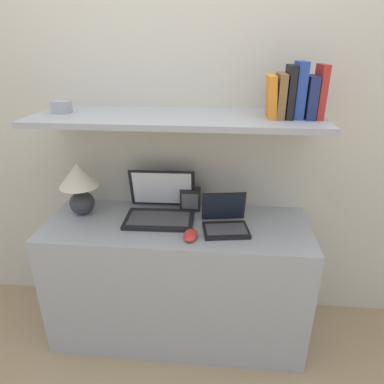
{
  "coord_description": "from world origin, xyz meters",
  "views": [
    {
      "loc": [
        0.24,
        -1.34,
        1.64
      ],
      "look_at": [
        0.08,
        0.26,
        0.93
      ],
      "focal_mm": 32.0,
      "sensor_mm": 36.0,
      "label": 1
    }
  ],
  "objects_px": {
    "book_black": "(289,92)",
    "laptop_small": "(225,222)",
    "table_lamp": "(79,183)",
    "router_box": "(190,199)",
    "book_navy": "(310,97)",
    "computer_mouse": "(190,235)",
    "book_orange": "(271,96)",
    "laptop_large": "(160,209)",
    "shelf_gadget": "(62,107)",
    "book_brown": "(280,96)",
    "book_red": "(320,92)",
    "book_blue": "(299,90)"
  },
  "relations": [
    {
      "from": "book_black",
      "to": "laptop_small",
      "type": "bearing_deg",
      "value": -159.96
    },
    {
      "from": "table_lamp",
      "to": "router_box",
      "type": "relative_size",
      "value": 2.31
    },
    {
      "from": "router_box",
      "to": "book_navy",
      "type": "relative_size",
      "value": 0.69
    },
    {
      "from": "computer_mouse",
      "to": "router_box",
      "type": "relative_size",
      "value": 0.9
    },
    {
      "from": "book_navy",
      "to": "book_orange",
      "type": "height_order",
      "value": "same"
    },
    {
      "from": "laptop_large",
      "to": "shelf_gadget",
      "type": "distance_m",
      "value": 0.73
    },
    {
      "from": "table_lamp",
      "to": "shelf_gadget",
      "type": "xyz_separation_m",
      "value": [
        -0.03,
        -0.01,
        0.41
      ]
    },
    {
      "from": "laptop_large",
      "to": "router_box",
      "type": "height_order",
      "value": "laptop_large"
    },
    {
      "from": "book_orange",
      "to": "shelf_gadget",
      "type": "distance_m",
      "value": 1.03
    },
    {
      "from": "book_orange",
      "to": "shelf_gadget",
      "type": "height_order",
      "value": "book_orange"
    },
    {
      "from": "computer_mouse",
      "to": "book_brown",
      "type": "bearing_deg",
      "value": 27.91
    },
    {
      "from": "book_red",
      "to": "book_navy",
      "type": "height_order",
      "value": "book_red"
    },
    {
      "from": "computer_mouse",
      "to": "router_box",
      "type": "distance_m",
      "value": 0.33
    },
    {
      "from": "laptop_large",
      "to": "shelf_gadget",
      "type": "xyz_separation_m",
      "value": [
        -0.48,
        -0.0,
        0.55
      ]
    },
    {
      "from": "book_black",
      "to": "book_orange",
      "type": "height_order",
      "value": "book_black"
    },
    {
      "from": "book_navy",
      "to": "book_brown",
      "type": "height_order",
      "value": "book_brown"
    },
    {
      "from": "table_lamp",
      "to": "book_orange",
      "type": "bearing_deg",
      "value": -0.29
    },
    {
      "from": "laptop_small",
      "to": "book_red",
      "type": "distance_m",
      "value": 0.77
    },
    {
      "from": "laptop_large",
      "to": "book_red",
      "type": "bearing_deg",
      "value": -0.04
    },
    {
      "from": "book_orange",
      "to": "book_blue",
      "type": "bearing_deg",
      "value": 0.0
    },
    {
      "from": "laptop_small",
      "to": "book_navy",
      "type": "distance_m",
      "value": 0.73
    },
    {
      "from": "laptop_small",
      "to": "book_brown",
      "type": "bearing_deg",
      "value": 23.17
    },
    {
      "from": "laptop_large",
      "to": "book_orange",
      "type": "bearing_deg",
      "value": -0.06
    },
    {
      "from": "laptop_small",
      "to": "book_red",
      "type": "bearing_deg",
      "value": 13.62
    },
    {
      "from": "table_lamp",
      "to": "laptop_large",
      "type": "xyz_separation_m",
      "value": [
        0.45,
        -0.0,
        -0.13
      ]
    },
    {
      "from": "laptop_small",
      "to": "book_black",
      "type": "relative_size",
      "value": 1.1
    },
    {
      "from": "book_brown",
      "to": "shelf_gadget",
      "type": "height_order",
      "value": "book_brown"
    },
    {
      "from": "table_lamp",
      "to": "book_navy",
      "type": "height_order",
      "value": "book_navy"
    },
    {
      "from": "table_lamp",
      "to": "book_navy",
      "type": "bearing_deg",
      "value": -0.25
    },
    {
      "from": "table_lamp",
      "to": "book_orange",
      "type": "relative_size",
      "value": 1.57
    },
    {
      "from": "table_lamp",
      "to": "book_red",
      "type": "distance_m",
      "value": 1.31
    },
    {
      "from": "book_navy",
      "to": "book_brown",
      "type": "bearing_deg",
      "value": 180.0
    },
    {
      "from": "book_black",
      "to": "book_brown",
      "type": "relative_size",
      "value": 1.17
    },
    {
      "from": "router_box",
      "to": "laptop_large",
      "type": "bearing_deg",
      "value": -144.43
    },
    {
      "from": "router_box",
      "to": "shelf_gadget",
      "type": "distance_m",
      "value": 0.84
    },
    {
      "from": "shelf_gadget",
      "to": "book_blue",
      "type": "bearing_deg",
      "value": 0.0
    },
    {
      "from": "computer_mouse",
      "to": "book_brown",
      "type": "distance_m",
      "value": 0.79
    },
    {
      "from": "book_black",
      "to": "book_brown",
      "type": "height_order",
      "value": "book_black"
    },
    {
      "from": "table_lamp",
      "to": "computer_mouse",
      "type": "height_order",
      "value": "table_lamp"
    },
    {
      "from": "laptop_large",
      "to": "book_black",
      "type": "height_order",
      "value": "book_black"
    },
    {
      "from": "laptop_large",
      "to": "computer_mouse",
      "type": "distance_m",
      "value": 0.29
    },
    {
      "from": "laptop_small",
      "to": "book_orange",
      "type": "bearing_deg",
      "value": 27.53
    },
    {
      "from": "book_brown",
      "to": "book_orange",
      "type": "distance_m",
      "value": 0.04
    },
    {
      "from": "table_lamp",
      "to": "computer_mouse",
      "type": "relative_size",
      "value": 2.56
    },
    {
      "from": "book_navy",
      "to": "book_blue",
      "type": "distance_m",
      "value": 0.06
    },
    {
      "from": "computer_mouse",
      "to": "book_orange",
      "type": "distance_m",
      "value": 0.77
    },
    {
      "from": "book_brown",
      "to": "book_orange",
      "type": "xyz_separation_m",
      "value": [
        -0.04,
        0.0,
        -0.0
      ]
    },
    {
      "from": "laptop_small",
      "to": "router_box",
      "type": "bearing_deg",
      "value": 133.64
    },
    {
      "from": "computer_mouse",
      "to": "laptop_large",
      "type": "bearing_deg",
      "value": 131.55
    },
    {
      "from": "table_lamp",
      "to": "book_red",
      "type": "relative_size",
      "value": 1.27
    }
  ]
}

